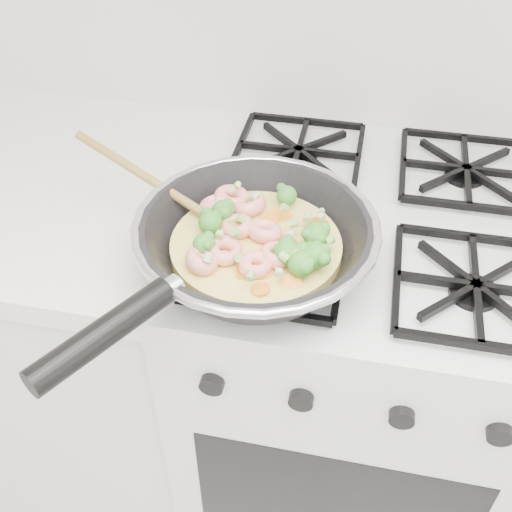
# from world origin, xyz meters

# --- Properties ---
(stove) EXTENTS (0.60, 0.60, 0.92)m
(stove) POSITION_xyz_m (0.00, 1.70, 0.46)
(stove) COLOR white
(stove) RESTS_ON ground
(counter_left) EXTENTS (1.00, 0.60, 0.90)m
(counter_left) POSITION_xyz_m (-0.80, 1.70, 0.45)
(counter_left) COLOR silver
(counter_left) RESTS_ON ground
(skillet) EXTENTS (0.49, 0.50, 0.11)m
(skillet) POSITION_xyz_m (-0.17, 1.53, 0.96)
(skillet) COLOR black
(skillet) RESTS_ON stove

